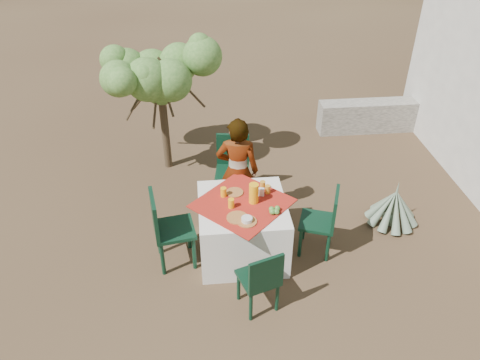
{
  "coord_description": "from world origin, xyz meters",
  "views": [
    {
      "loc": [
        0.18,
        -3.82,
        4.04
      ],
      "look_at": [
        0.64,
        0.86,
        0.81
      ],
      "focal_mm": 35.0,
      "sensor_mm": 36.0,
      "label": 1
    }
  ],
  "objects_px": {
    "chair_right": "(324,219)",
    "table": "(242,228)",
    "chair_far": "(232,166)",
    "juice_pitcher": "(254,193)",
    "person": "(238,171)",
    "shrub_tree": "(164,79)",
    "chair_near": "(261,279)",
    "chair_left": "(167,227)",
    "agave": "(393,207)"
  },
  "relations": [
    {
      "from": "person",
      "to": "chair_far",
      "type": "bearing_deg",
      "value": -76.27
    },
    {
      "from": "table",
      "to": "chair_left",
      "type": "height_order",
      "value": "chair_left"
    },
    {
      "from": "chair_left",
      "to": "shrub_tree",
      "type": "xyz_separation_m",
      "value": [
        -0.02,
        2.23,
        0.88
      ]
    },
    {
      "from": "table",
      "to": "chair_near",
      "type": "distance_m",
      "value": 0.93
    },
    {
      "from": "chair_far",
      "to": "juice_pitcher",
      "type": "xyz_separation_m",
      "value": [
        0.15,
        -1.14,
        0.35
      ]
    },
    {
      "from": "table",
      "to": "chair_right",
      "type": "relative_size",
      "value": 1.46
    },
    {
      "from": "person",
      "to": "shrub_tree",
      "type": "relative_size",
      "value": 0.82
    },
    {
      "from": "chair_right",
      "to": "table",
      "type": "bearing_deg",
      "value": -74.4
    },
    {
      "from": "juice_pitcher",
      "to": "shrub_tree",
      "type": "bearing_deg",
      "value": 115.99
    },
    {
      "from": "chair_far",
      "to": "agave",
      "type": "distance_m",
      "value": 2.22
    },
    {
      "from": "table",
      "to": "person",
      "type": "relative_size",
      "value": 0.87
    },
    {
      "from": "juice_pitcher",
      "to": "person",
      "type": "bearing_deg",
      "value": 100.16
    },
    {
      "from": "chair_far",
      "to": "chair_right",
      "type": "bearing_deg",
      "value": -42.21
    },
    {
      "from": "person",
      "to": "table",
      "type": "bearing_deg",
      "value": 99.28
    },
    {
      "from": "chair_far",
      "to": "shrub_tree",
      "type": "distance_m",
      "value": 1.61
    },
    {
      "from": "chair_left",
      "to": "juice_pitcher",
      "type": "bearing_deg",
      "value": -94.25
    },
    {
      "from": "person",
      "to": "agave",
      "type": "height_order",
      "value": "person"
    },
    {
      "from": "shrub_tree",
      "to": "agave",
      "type": "xyz_separation_m",
      "value": [
        2.96,
        -1.76,
        -1.19
      ]
    },
    {
      "from": "table",
      "to": "juice_pitcher",
      "type": "height_order",
      "value": "juice_pitcher"
    },
    {
      "from": "chair_right",
      "to": "agave",
      "type": "xyz_separation_m",
      "value": [
        1.07,
        0.45,
        -0.25
      ]
    },
    {
      "from": "chair_near",
      "to": "chair_right",
      "type": "relative_size",
      "value": 0.93
    },
    {
      "from": "chair_far",
      "to": "person",
      "type": "bearing_deg",
      "value": -77.87
    },
    {
      "from": "table",
      "to": "chair_near",
      "type": "xyz_separation_m",
      "value": [
        0.1,
        -0.92,
        0.08
      ]
    },
    {
      "from": "chair_far",
      "to": "chair_near",
      "type": "distance_m",
      "value": 2.06
    },
    {
      "from": "chair_left",
      "to": "juice_pitcher",
      "type": "relative_size",
      "value": 4.01
    },
    {
      "from": "chair_far",
      "to": "chair_right",
      "type": "xyz_separation_m",
      "value": [
        1.0,
        -1.21,
        -0.05
      ]
    },
    {
      "from": "chair_near",
      "to": "chair_left",
      "type": "distance_m",
      "value": 1.29
    },
    {
      "from": "chair_right",
      "to": "person",
      "type": "height_order",
      "value": "person"
    },
    {
      "from": "person",
      "to": "shrub_tree",
      "type": "bearing_deg",
      "value": -47.72
    },
    {
      "from": "chair_far",
      "to": "juice_pitcher",
      "type": "bearing_deg",
      "value": -74.0
    },
    {
      "from": "person",
      "to": "shrub_tree",
      "type": "height_order",
      "value": "shrub_tree"
    },
    {
      "from": "chair_far",
      "to": "chair_near",
      "type": "relative_size",
      "value": 1.17
    },
    {
      "from": "table",
      "to": "chair_far",
      "type": "relative_size",
      "value": 1.34
    },
    {
      "from": "person",
      "to": "juice_pitcher",
      "type": "distance_m",
      "value": 0.71
    },
    {
      "from": "shrub_tree",
      "to": "chair_left",
      "type": "bearing_deg",
      "value": -89.38
    },
    {
      "from": "chair_near",
      "to": "chair_right",
      "type": "xyz_separation_m",
      "value": [
        0.87,
        0.85,
        0.03
      ]
    },
    {
      "from": "table",
      "to": "chair_far",
      "type": "bearing_deg",
      "value": 91.07
    },
    {
      "from": "table",
      "to": "shrub_tree",
      "type": "bearing_deg",
      "value": 113.04
    },
    {
      "from": "chair_near",
      "to": "person",
      "type": "height_order",
      "value": "person"
    },
    {
      "from": "agave",
      "to": "person",
      "type": "bearing_deg",
      "value": 171.48
    },
    {
      "from": "chair_right",
      "to": "shrub_tree",
      "type": "xyz_separation_m",
      "value": [
        -1.89,
        2.21,
        0.94
      ]
    },
    {
      "from": "table",
      "to": "chair_right",
      "type": "bearing_deg",
      "value": -4.1
    },
    {
      "from": "chair_left",
      "to": "juice_pitcher",
      "type": "xyz_separation_m",
      "value": [
        1.02,
        0.09,
        0.34
      ]
    },
    {
      "from": "table",
      "to": "person",
      "type": "bearing_deg",
      "value": 89.3
    },
    {
      "from": "juice_pitcher",
      "to": "chair_far",
      "type": "bearing_deg",
      "value": 97.62
    },
    {
      "from": "chair_far",
      "to": "person",
      "type": "xyz_separation_m",
      "value": [
        0.03,
        -0.46,
        0.21
      ]
    },
    {
      "from": "chair_near",
      "to": "juice_pitcher",
      "type": "height_order",
      "value": "juice_pitcher"
    },
    {
      "from": "table",
      "to": "juice_pitcher",
      "type": "relative_size",
      "value": 5.27
    },
    {
      "from": "chair_near",
      "to": "juice_pitcher",
      "type": "bearing_deg",
      "value": -110.55
    },
    {
      "from": "table",
      "to": "chair_left",
      "type": "distance_m",
      "value": 0.91
    }
  ]
}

